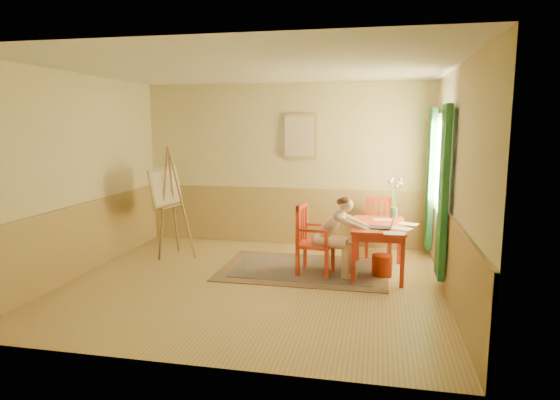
% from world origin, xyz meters
% --- Properties ---
extents(room, '(5.04, 4.54, 2.84)m').
position_xyz_m(room, '(0.00, 0.00, 1.40)').
color(room, tan).
rests_on(room, ground).
extents(wainscot, '(5.00, 4.50, 1.00)m').
position_xyz_m(wainscot, '(0.00, 0.80, 0.50)').
color(wainscot, tan).
rests_on(wainscot, room).
extents(window, '(0.12, 2.01, 2.20)m').
position_xyz_m(window, '(2.42, 1.10, 1.35)').
color(window, white).
rests_on(window, room).
extents(wall_portrait, '(0.60, 0.05, 0.76)m').
position_xyz_m(wall_portrait, '(0.25, 2.20, 1.90)').
color(wall_portrait, tan).
rests_on(wall_portrait, room).
extents(rug, '(2.41, 1.61, 0.02)m').
position_xyz_m(rug, '(0.57, 0.74, 0.01)').
color(rug, '#8C7251').
rests_on(rug, room).
extents(table, '(0.72, 1.20, 0.72)m').
position_xyz_m(table, '(1.62, 0.77, 0.63)').
color(table, red).
rests_on(table, room).
extents(chair_left, '(0.51, 0.50, 1.00)m').
position_xyz_m(chair_left, '(0.71, 0.56, 0.50)').
color(chair_left, red).
rests_on(chair_left, room).
extents(chair_back, '(0.42, 0.44, 0.93)m').
position_xyz_m(chair_back, '(1.62, 1.76, 0.46)').
color(chair_back, red).
rests_on(chair_back, room).
extents(figure, '(0.86, 0.42, 1.13)m').
position_xyz_m(figure, '(1.03, 0.52, 0.62)').
color(figure, beige).
rests_on(figure, room).
extents(laptop, '(0.40, 0.26, 0.23)m').
position_xyz_m(laptop, '(1.68, 0.48, 0.77)').
color(laptop, '#1E2338').
rests_on(laptop, table).
extents(papers, '(0.65, 1.12, 0.00)m').
position_xyz_m(papers, '(1.86, 0.66, 0.72)').
color(papers, white).
rests_on(papers, table).
extents(vase, '(0.23, 0.31, 0.62)m').
position_xyz_m(vase, '(1.84, 1.24, 1.00)').
color(vase, '#3F724C').
rests_on(vase, table).
extents(wastebasket, '(0.33, 0.33, 0.30)m').
position_xyz_m(wastebasket, '(1.68, 0.66, 0.15)').
color(wastebasket, '#A62909').
rests_on(wastebasket, room).
extents(easel, '(0.63, 0.79, 1.77)m').
position_xyz_m(easel, '(-1.68, 1.06, 1.05)').
color(easel, olive).
rests_on(easel, room).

